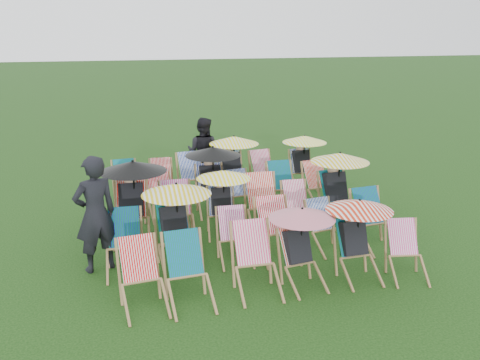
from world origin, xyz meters
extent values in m
plane|color=black|center=(0.00, 0.00, 0.00)|extent=(100.00, 100.00, 0.00)
cube|color=red|center=(-1.96, -2.07, 0.63)|extent=(0.52, 0.41, 0.56)
cube|color=#09653F|center=(-1.33, -2.08, 0.64)|extent=(0.52, 0.40, 0.58)
cube|color=#F1306E|center=(-0.32, -1.96, 0.66)|extent=(0.50, 0.37, 0.59)
cube|color=red|center=(0.34, -2.00, 0.56)|extent=(0.47, 0.38, 0.50)
cube|color=black|center=(0.34, -2.05, 0.56)|extent=(0.41, 0.42, 0.53)
sphere|color=tan|center=(0.33, -1.96, 0.84)|extent=(0.19, 0.19, 0.19)
cylinder|color=black|center=(0.40, -2.07, 0.79)|extent=(0.03, 0.03, 0.62)
cone|color=#CA6779|center=(0.40, -2.07, 1.08)|extent=(0.97, 0.97, 0.15)
cube|color=#0A6F3F|center=(1.26, -1.95, 0.58)|extent=(0.45, 0.34, 0.52)
cube|color=black|center=(1.26, -2.00, 0.58)|extent=(0.38, 0.40, 0.55)
sphere|color=tan|center=(1.25, -1.91, 0.87)|extent=(0.19, 0.19, 0.19)
cylinder|color=black|center=(1.31, -2.03, 0.82)|extent=(0.03, 0.03, 0.64)
cone|color=red|center=(1.31, -2.03, 1.12)|extent=(1.01, 1.01, 0.16)
cube|color=#EF2F91|center=(2.04, -2.09, 0.57)|extent=(0.47, 0.38, 0.51)
cube|color=#09602D|center=(-2.11, -0.88, 0.64)|extent=(0.50, 0.37, 0.57)
cube|color=#096735|center=(-1.34, -0.84, 0.64)|extent=(0.51, 0.39, 0.57)
cube|color=black|center=(-1.34, -0.89, 0.64)|extent=(0.44, 0.45, 0.60)
sphere|color=tan|center=(-1.34, -0.79, 0.95)|extent=(0.21, 0.21, 0.21)
cylinder|color=black|center=(-1.27, -0.92, 0.90)|extent=(0.03, 0.03, 0.70)
cone|color=#DCBE0B|center=(-1.27, -0.92, 1.22)|extent=(1.10, 1.10, 0.17)
cube|color=#CA2882|center=(-0.38, -0.91, 0.57)|extent=(0.44, 0.33, 0.51)
cube|color=red|center=(0.31, -0.91, 0.65)|extent=(0.50, 0.37, 0.58)
cube|color=navy|center=(1.20, -0.83, 0.57)|extent=(0.48, 0.38, 0.51)
cube|color=#09663A|center=(2.06, -0.87, 0.66)|extent=(0.54, 0.42, 0.59)
cube|color=red|center=(-1.94, 0.39, 0.69)|extent=(0.55, 0.42, 0.62)
cube|color=black|center=(-1.94, 0.34, 0.69)|extent=(0.46, 0.48, 0.65)
sphere|color=tan|center=(-1.93, 0.45, 1.02)|extent=(0.23, 0.23, 0.23)
cylinder|color=black|center=(-1.88, 0.29, 0.97)|extent=(0.03, 0.03, 0.76)
cone|color=black|center=(-1.88, 0.29, 1.32)|extent=(1.19, 1.19, 0.18)
cube|color=#FF33A7|center=(-1.15, 0.37, 0.66)|extent=(0.50, 0.38, 0.59)
cube|color=#061B90|center=(-0.33, 0.27, 0.57)|extent=(0.47, 0.37, 0.51)
cube|color=black|center=(-0.33, 0.22, 0.57)|extent=(0.40, 0.41, 0.54)
sphere|color=tan|center=(-0.32, 0.31, 0.85)|extent=(0.19, 0.19, 0.19)
cylinder|color=black|center=(-0.29, 0.18, 0.81)|extent=(0.03, 0.03, 0.63)
cone|color=#FFEA0D|center=(-0.29, 0.18, 1.10)|extent=(0.99, 0.99, 0.15)
cube|color=red|center=(0.46, 0.34, 0.69)|extent=(0.53, 0.39, 0.62)
cube|color=#D32A66|center=(1.13, 0.29, 0.57)|extent=(0.44, 0.32, 0.52)
cube|color=#0A6E40|center=(1.95, 0.38, 0.65)|extent=(0.51, 0.39, 0.59)
cube|color=black|center=(1.96, 0.33, 0.65)|extent=(0.43, 0.44, 0.61)
sphere|color=tan|center=(1.95, 0.44, 0.97)|extent=(0.22, 0.22, 0.22)
cylinder|color=black|center=(2.02, 0.29, 0.92)|extent=(0.03, 0.03, 0.72)
cone|color=#DAB80B|center=(2.02, 0.29, 1.25)|extent=(1.13, 1.13, 0.17)
cube|color=#07219C|center=(-1.94, 1.51, 0.61)|extent=(0.46, 0.34, 0.54)
cube|color=red|center=(-1.35, 1.42, 0.58)|extent=(0.47, 0.37, 0.52)
cube|color=#071A99|center=(-0.31, 1.47, 0.65)|extent=(0.50, 0.37, 0.58)
cube|color=black|center=(-0.31, 1.42, 0.65)|extent=(0.42, 0.43, 0.61)
sphere|color=tan|center=(-0.31, 1.52, 0.97)|extent=(0.21, 0.21, 0.21)
cylinder|color=black|center=(-0.25, 1.38, 0.92)|extent=(0.03, 0.03, 0.72)
cone|color=black|center=(-0.25, 1.38, 1.25)|extent=(1.13, 1.13, 0.17)
cube|color=#07249B|center=(0.25, 1.34, 0.57)|extent=(0.48, 0.38, 0.51)
cube|color=#096436|center=(1.20, 1.44, 0.64)|extent=(0.48, 0.36, 0.57)
cube|color=red|center=(1.97, 1.41, 0.62)|extent=(0.52, 0.42, 0.55)
cube|color=#0B7640|center=(-1.99, 2.55, 0.60)|extent=(0.48, 0.38, 0.54)
cube|color=red|center=(-1.20, 2.61, 0.58)|extent=(0.45, 0.33, 0.52)
cube|color=#07269B|center=(-0.55, 2.59, 0.66)|extent=(0.54, 0.43, 0.59)
cube|color=navy|center=(0.36, 2.52, 0.64)|extent=(0.48, 0.36, 0.57)
cube|color=black|center=(0.36, 2.47, 0.64)|extent=(0.40, 0.42, 0.60)
sphere|color=tan|center=(0.36, 2.57, 0.95)|extent=(0.21, 0.21, 0.21)
cylinder|color=black|center=(0.42, 2.43, 0.90)|extent=(0.03, 0.03, 0.70)
cone|color=#FCEA0D|center=(0.42, 2.43, 1.23)|extent=(1.11, 1.11, 0.17)
cube|color=#E12D6C|center=(1.12, 2.63, 0.62)|extent=(0.51, 0.41, 0.55)
cube|color=#071C99|center=(2.09, 2.65, 0.59)|extent=(0.47, 0.36, 0.53)
cube|color=black|center=(2.08, 2.60, 0.59)|extent=(0.39, 0.41, 0.56)
sphere|color=tan|center=(2.09, 2.69, 0.89)|extent=(0.20, 0.20, 0.20)
cylinder|color=black|center=(2.14, 2.56, 0.84)|extent=(0.03, 0.03, 0.65)
cone|color=#F8F30D|center=(2.14, 2.56, 1.14)|extent=(1.03, 1.03, 0.16)
imported|color=black|center=(-2.52, -0.94, 0.92)|extent=(0.79, 0.66, 1.84)
imported|color=black|center=(-0.16, 3.11, 0.82)|extent=(1.01, 0.95, 1.64)
camera|label=1|loc=(-2.17, -8.92, 3.71)|focal=40.00mm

